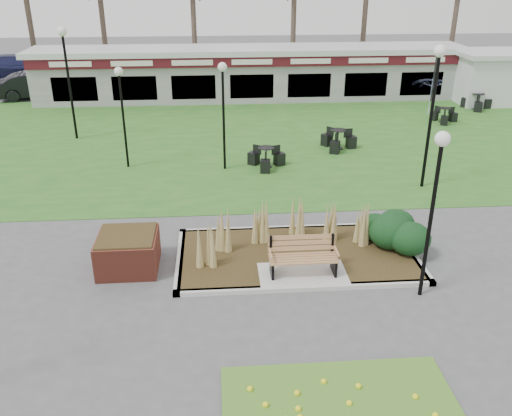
{
  "coord_description": "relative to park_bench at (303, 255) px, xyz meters",
  "views": [
    {
      "loc": [
        -2.05,
        -11.39,
        7.22
      ],
      "look_at": [
        -1.03,
        2.0,
        1.13
      ],
      "focal_mm": 38.0,
      "sensor_mm": 36.0,
      "label": 1
    }
  ],
  "objects": [
    {
      "name": "ground",
      "position": [
        0.0,
        -0.25,
        -0.59
      ],
      "size": [
        100.0,
        100.0,
        0.0
      ],
      "primitive_type": "plane",
      "color": "#515154",
      "rests_on": "ground"
    },
    {
      "name": "lamp_post_far_left",
      "position": [
        -5.48,
        8.44,
        2.2
      ],
      "size": [
        0.32,
        0.32,
        3.82
      ],
      "color": "black",
      "rests_on": "ground"
    },
    {
      "name": "lamp_post_near_right",
      "position": [
        2.68,
        -1.05,
        2.35
      ],
      "size": [
        0.33,
        0.33,
        4.03
      ],
      "color": "black",
      "rests_on": "ground"
    },
    {
      "name": "service_hut",
      "position": [
        13.5,
        17.75,
        0.86
      ],
      "size": [
        4.4,
        3.4,
        2.83
      ],
      "color": "silver",
      "rests_on": "ground"
    },
    {
      "name": "car_silver",
      "position": [
        -11.99,
        26.75,
        0.08
      ],
      "size": [
        4.16,
        2.43,
        1.33
      ],
      "primitive_type": "imported",
      "rotation": [
        0.0,
        0.0,
        1.34
      ],
      "color": "#A5A6AA",
      "rests_on": "ground"
    },
    {
      "name": "bistro_set_b",
      "position": [
        3.06,
        10.01,
        -0.29
      ],
      "size": [
        1.45,
        1.55,
        0.83
      ],
      "color": "black",
      "rests_on": "ground"
    },
    {
      "name": "patio_umbrella",
      "position": [
        8.0,
        12.75,
        0.94
      ],
      "size": [
        2.46,
        2.48,
        2.41
      ],
      "color": "black",
      "rests_on": "ground"
    },
    {
      "name": "lamp_post_mid_right",
      "position": [
        -1.76,
        7.95,
        2.34
      ],
      "size": [
        0.33,
        0.33,
        4.02
      ],
      "color": "black",
      "rests_on": "ground"
    },
    {
      "name": "bistro_set_a",
      "position": [
        -0.16,
        7.99,
        -0.3
      ],
      "size": [
        1.48,
        1.39,
        0.79
      ],
      "color": "black",
      "rests_on": "ground"
    },
    {
      "name": "lawn",
      "position": [
        0.0,
        11.75,
        -0.58
      ],
      "size": [
        34.0,
        16.0,
        0.02
      ],
      "primitive_type": "cube",
      "color": "#266620",
      "rests_on": "ground"
    },
    {
      "name": "bistro_set_d",
      "position": [
        12.0,
        16.22,
        -0.29
      ],
      "size": [
        1.51,
        1.55,
        0.84
      ],
      "color": "black",
      "rests_on": "ground"
    },
    {
      "name": "food_pavilion",
      "position": [
        0.0,
        19.71,
        0.89
      ],
      "size": [
        24.6,
        3.4,
        2.9
      ],
      "color": "gray",
      "rests_on": "ground"
    },
    {
      "name": "planting_bed",
      "position": [
        1.27,
        1.1,
        -0.22
      ],
      "size": [
        6.75,
        3.4,
        1.27
      ],
      "color": "#352715",
      "rests_on": "ground"
    },
    {
      "name": "park_bench",
      "position": [
        0.0,
        0.0,
        0.0
      ],
      "size": [
        1.7,
        0.66,
        0.93
      ],
      "color": "#AE7F4E",
      "rests_on": "ground"
    },
    {
      "name": "brick_planter",
      "position": [
        -4.4,
        0.75,
        -0.11
      ],
      "size": [
        1.5,
        1.5,
        0.95
      ],
      "color": "brown",
      "rests_on": "ground"
    },
    {
      "name": "lamp_post_mid_left",
      "position": [
        -8.31,
        12.39,
        2.93
      ],
      "size": [
        0.4,
        0.4,
        4.83
      ],
      "color": "black",
      "rests_on": "ground"
    },
    {
      "name": "bistro_set_c",
      "position": [
        9.2,
        13.77,
        -0.33
      ],
      "size": [
        1.27,
        1.32,
        0.71
      ],
      "color": "black",
      "rests_on": "ground"
    },
    {
      "name": "car_blue",
      "position": [
        -15.32,
        26.75,
        0.22
      ],
      "size": [
        5.99,
        3.78,
        1.62
      ],
      "primitive_type": "imported",
      "rotation": [
        0.0,
        0.0,
        1.86
      ],
      "color": "navy",
      "rests_on": "ground"
    },
    {
      "name": "lamp_post_far_right",
      "position": [
        5.14,
        5.61,
        2.95
      ],
      "size": [
        0.4,
        0.4,
        4.86
      ],
      "color": "black",
      "rests_on": "ground"
    },
    {
      "name": "car_black",
      "position": [
        -12.26,
        20.75,
        0.17
      ],
      "size": [
        4.85,
        2.76,
        1.51
      ],
      "primitive_type": "imported",
      "rotation": [
        0.0,
        0.0,
        1.84
      ],
      "color": "black",
      "rests_on": "ground"
    }
  ]
}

